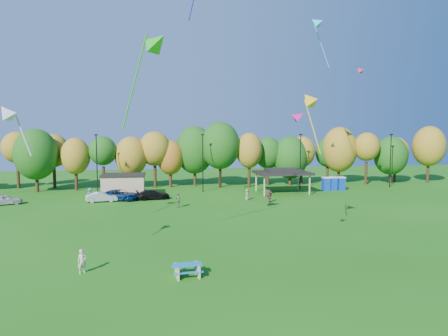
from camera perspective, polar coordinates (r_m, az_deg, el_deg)
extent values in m
plane|color=#19600F|center=(24.42, 3.04, -17.65)|extent=(160.00, 160.00, 0.00)
cylinder|color=black|center=(74.94, -27.33, -1.04)|extent=(0.50, 0.50, 4.12)
ellipsoid|color=olive|center=(74.62, -27.49, 2.63)|extent=(4.78, 4.78, 5.18)
cylinder|color=black|center=(69.23, -25.15, -1.65)|extent=(0.50, 0.50, 3.56)
ellipsoid|color=#144C0F|center=(68.89, -25.28, 1.79)|extent=(6.62, 6.62, 8.00)
cylinder|color=black|center=(72.70, -23.06, -1.18)|extent=(0.50, 0.50, 3.79)
ellipsoid|color=olive|center=(72.37, -23.18, 2.31)|extent=(4.94, 4.94, 5.58)
cylinder|color=black|center=(68.70, -20.35, -1.62)|extent=(0.50, 0.50, 3.34)
ellipsoid|color=olive|center=(68.36, -20.46, 1.62)|extent=(4.61, 4.61, 5.88)
cylinder|color=black|center=(67.82, -16.82, -1.40)|extent=(0.50, 0.50, 3.82)
ellipsoid|color=#144C0F|center=(67.47, -16.92, 2.35)|extent=(4.43, 4.43, 4.73)
cylinder|color=black|center=(68.06, -13.05, -1.53)|extent=(0.50, 0.50, 3.25)
ellipsoid|color=olive|center=(67.73, -13.12, 1.66)|extent=(5.33, 5.33, 6.53)
cylinder|color=black|center=(68.45, -9.81, -1.13)|extent=(0.50, 0.50, 3.96)
ellipsoid|color=olive|center=(68.10, -9.87, 2.74)|extent=(5.31, 5.31, 5.82)
cylinder|color=black|center=(68.80, -7.63, -1.45)|extent=(0.50, 0.50, 3.05)
ellipsoid|color=#995914|center=(68.48, -7.67, 1.50)|extent=(4.54, 4.54, 5.87)
cylinder|color=black|center=(70.19, -4.18, -0.99)|extent=(0.50, 0.50, 3.77)
ellipsoid|color=#144C0F|center=(69.85, -4.21, 2.60)|extent=(6.69, 6.69, 8.35)
cylinder|color=black|center=(67.70, -0.55, -0.99)|extent=(0.50, 0.50, 4.28)
ellipsoid|color=#144C0F|center=(67.34, -0.55, 3.24)|extent=(6.64, 6.64, 8.01)
cylinder|color=black|center=(68.35, 3.61, -1.16)|extent=(0.50, 0.50, 3.76)
ellipsoid|color=olive|center=(68.00, 3.63, 2.52)|extent=(4.49, 4.49, 6.02)
cylinder|color=black|center=(71.28, 6.27, -1.05)|extent=(0.50, 0.50, 3.43)
ellipsoid|color=#144C0F|center=(70.96, 6.30, 2.17)|extent=(4.77, 4.77, 5.63)
cylinder|color=black|center=(71.63, 9.40, -1.25)|extent=(0.50, 0.50, 2.95)
ellipsoid|color=#144C0F|center=(71.32, 9.44, 1.50)|extent=(6.14, 6.14, 7.54)
cylinder|color=black|center=(72.79, 10.98, -0.95)|extent=(0.50, 0.50, 3.52)
ellipsoid|color=olive|center=(72.47, 11.04, 2.28)|extent=(4.78, 4.78, 5.53)
cylinder|color=black|center=(76.46, 14.54, -0.78)|extent=(0.50, 0.50, 3.39)
ellipsoid|color=#144C0F|center=(76.16, 14.61, 2.18)|extent=(4.54, 4.54, 5.46)
cylinder|color=black|center=(75.97, 16.07, -0.73)|extent=(0.50, 0.50, 3.72)
ellipsoid|color=olive|center=(75.65, 16.15, 2.54)|extent=(6.32, 6.32, 8.24)
cylinder|color=black|center=(76.18, 19.62, -0.68)|extent=(0.50, 0.50, 4.06)
ellipsoid|color=olive|center=(75.86, 19.73, 2.88)|extent=(4.50, 4.50, 5.13)
cylinder|color=black|center=(79.26, 22.63, -0.93)|extent=(0.50, 0.50, 3.05)
ellipsoid|color=#144C0F|center=(78.98, 22.73, 1.64)|extent=(5.97, 5.97, 7.05)
cylinder|color=black|center=(81.56, 23.21, -0.61)|extent=(0.50, 0.50, 3.55)
ellipsoid|color=olive|center=(81.27, 23.31, 2.30)|extent=(4.60, 4.60, 4.99)
cylinder|color=black|center=(83.15, 27.10, -0.48)|extent=(0.50, 0.50, 4.07)
ellipsoid|color=olive|center=(82.86, 27.24, 2.79)|extent=(5.83, 5.83, 7.42)
cylinder|color=black|center=(62.83, -17.70, 0.44)|extent=(0.16, 0.16, 9.00)
cube|color=black|center=(62.63, -17.82, 4.54)|extent=(0.50, 0.25, 0.18)
cylinder|color=black|center=(62.55, -3.04, 0.66)|extent=(0.16, 0.16, 9.00)
cube|color=black|center=(62.35, -3.06, 4.78)|extent=(0.50, 0.25, 0.18)
cylinder|color=black|center=(66.24, 10.85, 0.83)|extent=(0.16, 0.16, 9.00)
cube|color=black|center=(66.06, 10.92, 4.72)|extent=(0.50, 0.25, 0.18)
cylinder|color=black|center=(73.33, 22.67, 0.93)|extent=(0.16, 0.16, 9.00)
cube|color=black|center=(73.16, 22.79, 4.45)|extent=(0.50, 0.25, 0.18)
cube|color=tan|center=(60.71, -14.15, -2.48)|extent=(6.00, 4.00, 3.00)
cube|color=black|center=(60.52, -14.19, -0.96)|extent=(6.30, 4.30, 0.25)
cylinder|color=tan|center=(59.07, 5.80, -2.56)|extent=(0.24, 0.24, 3.00)
cylinder|color=tan|center=(61.26, 12.14, -2.37)|extent=(0.24, 0.24, 3.00)
cylinder|color=tan|center=(63.86, 4.63, -1.96)|extent=(0.24, 0.24, 3.00)
cylinder|color=tan|center=(65.90, 10.55, -1.81)|extent=(0.24, 0.24, 3.00)
cube|color=black|center=(62.24, 8.32, -0.66)|extent=(8.20, 6.20, 0.35)
cube|color=black|center=(62.20, 8.33, -0.29)|extent=(5.00, 3.50, 0.45)
cube|color=#0C39A4|center=(66.31, 14.36, -2.28)|extent=(1.10, 1.10, 2.00)
cube|color=silver|center=(66.18, 14.38, -1.34)|extent=(1.15, 1.15, 0.18)
cube|color=#0C39A4|center=(67.05, 15.30, -2.22)|extent=(1.10, 1.10, 2.00)
cube|color=silver|center=(66.92, 15.32, -1.29)|extent=(1.15, 1.15, 0.18)
cube|color=#0C39A4|center=(67.42, 16.38, -2.21)|extent=(1.10, 1.10, 2.00)
cube|color=silver|center=(67.29, 16.40, -1.29)|extent=(1.15, 1.15, 0.18)
cube|color=tan|center=(27.10, -6.74, -14.46)|extent=(0.25, 1.53, 0.75)
cube|color=tan|center=(27.30, -3.81, -14.29)|extent=(0.25, 1.53, 0.75)
cube|color=#1473B7|center=(27.05, -5.28, -13.56)|extent=(1.95, 0.94, 0.06)
cube|color=#1473B7|center=(26.56, -5.05, -14.67)|extent=(1.90, 0.42, 0.05)
cube|color=#1473B7|center=(27.77, -5.49, -13.77)|extent=(1.90, 0.42, 0.05)
imported|color=beige|center=(29.05, -19.61, -12.45)|extent=(0.71, 0.63, 1.64)
imported|color=#BCBCBC|center=(59.17, -28.76, -3.98)|extent=(4.25, 2.68, 1.35)
imported|color=#A4A5AA|center=(56.49, -17.07, -3.96)|extent=(4.30, 2.02, 1.36)
imported|color=navy|center=(57.06, -14.63, -3.75)|extent=(5.85, 4.09, 1.48)
imported|color=black|center=(56.84, -10.12, -3.76)|extent=(4.92, 2.61, 1.36)
imported|color=#9C4159|center=(53.92, 6.48, -4.02)|extent=(1.51, 1.41, 1.70)
imported|color=teal|center=(58.25, -18.62, -3.58)|extent=(1.23, 0.97, 1.67)
imported|color=#5E7B4B|center=(50.38, -6.57, -4.60)|extent=(0.82, 1.16, 1.82)
imported|color=#7D9E6C|center=(55.49, 3.31, -3.81)|extent=(0.84, 0.89, 1.54)
cone|color=#AFAFAF|center=(28.66, -28.72, 7.01)|extent=(1.63, 1.39, 1.38)
cylinder|color=#AFAFAF|center=(28.61, -26.80, 4.39)|extent=(1.10, 0.41, 2.85)
cone|color=red|center=(56.47, 18.78, 13.10)|extent=(1.40, 1.45, 1.16)
cone|color=gold|center=(34.40, 11.99, 9.56)|extent=(2.08, 2.18, 1.74)
cylinder|color=gold|center=(35.75, 12.53, 5.77)|extent=(1.14, 1.52, 4.73)
cone|color=#1FA816|center=(31.40, -9.52, 17.32)|extent=(2.80, 2.71, 2.27)
cylinder|color=#1FA816|center=(29.65, -12.69, 11.81)|extent=(2.02, 1.61, 6.61)
cone|color=#23B0DE|center=(55.37, 12.93, 19.63)|extent=(2.35, 2.28, 1.90)
cylinder|color=#23B0DE|center=(56.30, 13.79, 16.55)|extent=(1.73, 1.43, 5.67)
cone|color=#D90C76|center=(28.79, 10.65, 7.27)|extent=(1.12, 0.91, 1.05)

